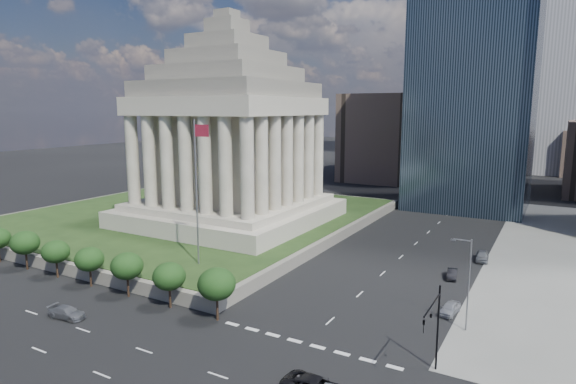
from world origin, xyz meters
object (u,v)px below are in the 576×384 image
Objects in this scene: parked_sedan_far at (482,256)px; suv_grey at (67,312)px; war_memorial at (229,119)px; street_lamp_north at (467,279)px; flagpole at (197,185)px; parked_sedan_mid at (452,274)px; traffic_signal_ne at (434,322)px; parked_sedan_near at (450,308)px.

suv_grey is at bearing -135.93° from parked_sedan_far.
war_memorial is 3.90× the size of street_lamp_north.
parked_sedan_mid is at bearing 28.77° from flagpole.
war_memorial is 4.88× the size of traffic_signal_ne.
flagpole is 37.32m from parked_sedan_mid.
traffic_signal_ne is at bearing -85.71° from suv_grey.
traffic_signal_ne is 15.58m from parked_sedan_near.
parked_sedan_mid is 10.66m from parked_sedan_far.
traffic_signal_ne is at bearing -94.19° from street_lamp_north.
parked_sedan_near reaches higher than suv_grey.
war_memorial is at bearing 154.08° from street_lamp_north.
parked_sedan_mid is at bearing 105.21° from street_lamp_north.
street_lamp_north is at bearing -83.22° from parked_sedan_mid.
parked_sedan_near is at bearing 95.27° from traffic_signal_ne.
traffic_signal_ne reaches higher than suv_grey.
street_lamp_north is at bearing -71.23° from suv_grey.
street_lamp_north reaches higher than parked_sedan_near.
parked_sedan_far reaches higher than suv_grey.
flagpole reaches higher than parked_sedan_near.
war_memorial is at bearing 162.23° from parked_sedan_mid.
flagpole reaches higher than parked_sedan_far.
traffic_signal_ne is 27.84m from parked_sedan_mid.
parked_sedan_far is at bearing -46.61° from suv_grey.
traffic_signal_ne is at bearing -36.42° from war_memorial.
flagpole reaches higher than street_lamp_north.
parked_sedan_far is (45.50, 3.29, -20.62)m from war_memorial.
flagpole reaches higher than traffic_signal_ne.
suv_grey is at bearing -79.32° from war_memorial.
traffic_signal_ne is at bearing -94.64° from parked_sedan_far.
parked_sedan_near is 0.86× the size of parked_sedan_far.
war_memorial reaches higher than street_lamp_north.
parked_sedan_near is at bearing -88.67° from parked_sedan_mid.
war_memorial reaches higher than suv_grey.
suv_grey is at bearing -168.87° from traffic_signal_ne.
flagpole is 35.52m from parked_sedan_near.
street_lamp_north is at bearing 85.81° from traffic_signal_ne.
traffic_signal_ne is 39.61m from suv_grey.
parked_sedan_near is at bearing 121.91° from street_lamp_north.
traffic_signal_ne is (46.50, -34.30, -16.15)m from war_memorial.
suv_grey is (-4.27, -17.90, -12.45)m from flagpole.
parked_sedan_near is at bearing 7.82° from flagpole.
war_memorial is 1.95× the size of flagpole.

